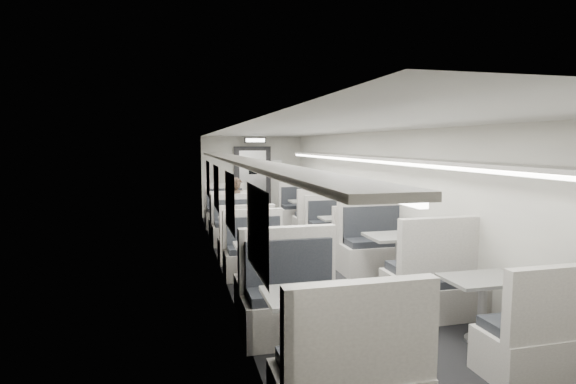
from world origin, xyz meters
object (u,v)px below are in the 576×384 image
booth_right_c (399,261)px  vestibule_door (253,182)px  booth_right_a (307,215)px  booth_left_b (240,234)px  passenger (237,210)px  exit_sign (255,140)px  booth_right_b (340,233)px  booth_left_a (229,218)px  booth_right_d (482,309)px  booth_left_c (264,267)px  booth_left_d (315,333)px

booth_right_c → vestibule_door: size_ratio=1.11×
booth_right_a → booth_left_b: bearing=-134.5°
booth_left_b → passenger: bearing=85.4°
booth_left_b → exit_sign: exit_sign is taller
booth_right_b → exit_sign: 4.78m
booth_left_a → vestibule_door: 2.67m
booth_left_a → passenger: passenger is taller
vestibule_door → exit_sign: size_ratio=3.39×
booth_left_a → booth_right_a: 2.00m
booth_right_c → booth_right_d: bearing=-90.0°
booth_right_a → vestibule_door: 2.67m
booth_left_a → passenger: size_ratio=1.48×
booth_left_b → booth_right_c: booth_right_c is taller
booth_right_d → booth_right_b: bearing=90.0°
booth_left_c → passenger: bearing=88.6°
passenger → exit_sign: 3.42m
booth_left_c → passenger: passenger is taller
booth_right_a → booth_right_b: bearing=-90.0°
booth_left_d → booth_right_d: booth_left_d is taller
booth_left_d → passenger: size_ratio=1.60×
booth_right_c → booth_right_d: 1.91m
passenger → booth_right_c: bearing=-80.1°
booth_right_d → passenger: size_ratio=1.44×
booth_left_c → vestibule_door: size_ratio=0.97×
booth_left_d → booth_right_b: bearing=66.8°
booth_left_b → booth_right_a: bearing=45.5°
booth_left_d → booth_right_c: (2.00, 2.16, 0.01)m
booth_left_c → booth_right_a: 4.93m
booth_right_b → passenger: size_ratio=1.36×
booth_right_b → booth_left_b: bearing=170.6°
booth_right_c → passenger: bearing=116.4°
booth_left_a → booth_right_b: 3.10m
booth_right_c → exit_sign: exit_sign is taller
booth_right_c → booth_left_d: bearing=-132.8°
booth_left_a → booth_right_b: booth_left_a is taller
booth_right_a → booth_left_c: bearing=-113.9°
booth_left_a → booth_left_d: size_ratio=0.92×
passenger → booth_right_a: bearing=11.1°
booth_right_a → booth_right_d: size_ratio=1.03×
booth_right_c → booth_right_b: bearing=90.0°
booth_right_b → exit_sign: (-1.00, 4.26, 1.93)m
booth_left_b → booth_right_b: 2.03m
booth_right_b → booth_left_a: bearing=130.2°
booth_left_b → booth_right_a: size_ratio=0.96×
booth_left_a → passenger: 1.06m
booth_right_b → passenger: bearing=144.6°
booth_left_b → booth_right_b: bearing=-9.4°
booth_left_d → booth_left_a: bearing=90.0°
exit_sign → booth_left_c: bearing=-98.9°
booth_left_d → booth_right_a: bearing=74.1°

